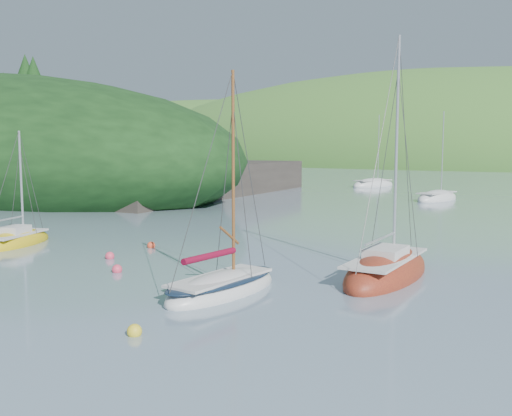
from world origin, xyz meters
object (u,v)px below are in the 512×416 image
Objects in this scene: daysailer_white at (222,288)px; sailboat_yellow at (17,242)px; distant_sloop_c at (373,185)px; distant_sloop_a at (437,199)px; sloop_red at (387,273)px.

daysailer_white reaches higher than sailboat_yellow.
daysailer_white is 0.84× the size of distant_sloop_c.
distant_sloop_c reaches higher than distant_sloop_a.
sloop_red is 36.42m from distant_sloop_a.
sailboat_yellow is (-19.73, -5.07, -0.04)m from sloop_red.
distant_sloop_a reaches higher than sailboat_yellow.
distant_sloop_c is at bearing 109.18° from daysailer_white.
distant_sloop_c is (-13.97, 14.26, 0.01)m from distant_sloop_a.
sailboat_yellow is 0.66× the size of distant_sloop_c.
distant_sloop_a is 0.93× the size of distant_sloop_c.
sailboat_yellow is 0.71× the size of distant_sloop_a.
distant_sloop_c is at bearing 110.18° from sloop_red.
sloop_red is at bearing 56.69° from daysailer_white.
distant_sloop_c reaches higher than sailboat_yellow.
daysailer_white is at bearing -53.82° from distant_sloop_c.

